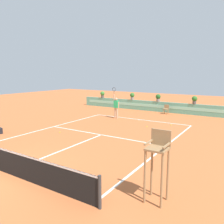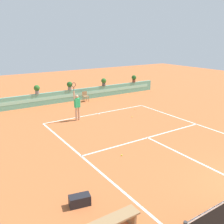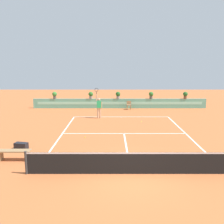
% 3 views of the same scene
% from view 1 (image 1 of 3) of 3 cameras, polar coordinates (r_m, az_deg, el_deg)
% --- Properties ---
extents(ground_plane, '(60.00, 60.00, 0.00)m').
position_cam_1_polar(ground_plane, '(13.85, -3.66, -6.07)').
color(ground_plane, '#BC6033').
extents(court_lines, '(8.32, 11.94, 0.01)m').
position_cam_1_polar(court_lines, '(14.41, -1.99, -5.41)').
color(court_lines, white).
rests_on(court_lines, ground).
extents(net, '(8.92, 0.10, 1.00)m').
position_cam_1_polar(net, '(9.73, -25.23, -10.78)').
color(net, '#333333').
rests_on(net, ground).
extents(back_wall_barrier, '(18.00, 0.21, 1.00)m').
position_cam_1_polar(back_wall_barrier, '(22.81, 11.77, 1.30)').
color(back_wall_barrier, '#60A88E').
rests_on(back_wall_barrier, ground).
extents(umpire_chair, '(0.60, 0.60, 2.14)m').
position_cam_1_polar(umpire_chair, '(6.89, 11.39, -11.09)').
color(umpire_chair, '#99754C').
rests_on(umpire_chair, ground).
extents(ball_kid_chair, '(0.44, 0.44, 0.85)m').
position_cam_1_polar(ball_kid_chair, '(21.83, 13.35, 0.81)').
color(ball_kid_chair, '#99754C').
rests_on(ball_kid_chair, ground).
extents(tennis_player, '(0.62, 0.25, 2.58)m').
position_cam_1_polar(tennis_player, '(19.02, 1.02, 1.52)').
color(tennis_player, tan).
rests_on(tennis_player, ground).
extents(tennis_ball_near_baseline, '(0.07, 0.07, 0.07)m').
position_cam_1_polar(tennis_ball_near_baseline, '(17.11, 14.53, -3.19)').
color(tennis_ball_near_baseline, '#CCE033').
rests_on(tennis_ball_near_baseline, ground).
extents(tennis_ball_mid_court, '(0.07, 0.07, 0.07)m').
position_cam_1_polar(tennis_ball_mid_court, '(16.34, 8.72, -3.59)').
color(tennis_ball_mid_court, '#CCE033').
rests_on(tennis_ball_mid_court, ground).
extents(tennis_ball_by_sideline, '(0.07, 0.07, 0.07)m').
position_cam_1_polar(tennis_ball_by_sideline, '(14.97, -12.88, -4.96)').
color(tennis_ball_by_sideline, '#CCE033').
rests_on(tennis_ball_by_sideline, ground).
extents(potted_plant_left, '(0.48, 0.48, 0.72)m').
position_cam_1_polar(potted_plant_left, '(23.90, 5.07, 4.05)').
color(potted_plant_left, gray).
rests_on(potted_plant_left, back_wall_barrier).
extents(potted_plant_right, '(0.48, 0.48, 0.72)m').
position_cam_1_polar(potted_plant_right, '(21.79, 19.91, 2.96)').
color(potted_plant_right, '#514C47').
rests_on(potted_plant_right, back_wall_barrier).
extents(potted_plant_centre, '(0.48, 0.48, 0.72)m').
position_cam_1_polar(potted_plant_centre, '(22.76, 11.44, 3.61)').
color(potted_plant_centre, gray).
rests_on(potted_plant_centre, back_wall_barrier).
extents(potted_plant_far_left, '(0.48, 0.48, 0.72)m').
position_cam_1_polar(potted_plant_far_left, '(25.82, -2.39, 4.50)').
color(potted_plant_far_left, '#514C47').
rests_on(potted_plant_far_left, back_wall_barrier).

